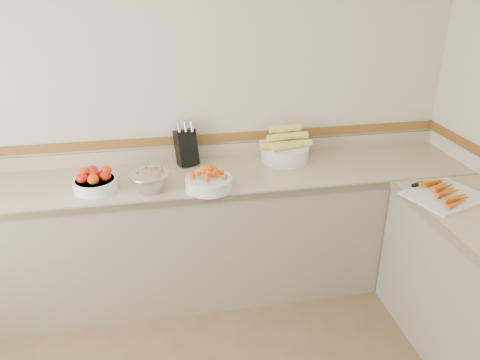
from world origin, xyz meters
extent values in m
plane|color=beige|center=(0.00, 2.00, 1.30)|extent=(4.00, 0.00, 4.00)
cube|color=tan|center=(0.00, 1.68, 0.88)|extent=(4.00, 0.65, 0.04)
cube|color=gray|center=(0.00, 1.68, 0.43)|extent=(4.00, 0.63, 0.86)
cube|color=#8B7A5D|center=(0.00, 1.36, 0.88)|extent=(4.00, 0.02, 0.04)
cube|color=tan|center=(0.00, 1.99, 0.95)|extent=(4.00, 0.02, 0.10)
cube|color=brown|center=(0.00, 1.99, 1.05)|extent=(4.00, 0.02, 0.06)
cube|color=black|center=(0.07, 1.90, 1.03)|extent=(0.18, 0.20, 0.27)
cylinder|color=silver|center=(0.03, 1.87, 1.18)|extent=(0.03, 0.04, 0.07)
cylinder|color=silver|center=(0.07, 1.87, 1.18)|extent=(0.03, 0.04, 0.07)
cylinder|color=silver|center=(0.11, 1.87, 1.18)|extent=(0.03, 0.04, 0.07)
cylinder|color=silver|center=(0.03, 1.90, 1.18)|extent=(0.03, 0.04, 0.07)
cylinder|color=silver|center=(0.07, 1.90, 1.18)|extent=(0.03, 0.04, 0.07)
cylinder|color=silver|center=(0.11, 1.90, 1.18)|extent=(0.03, 0.04, 0.07)
cylinder|color=silver|center=(0.03, 1.93, 1.18)|extent=(0.03, 0.04, 0.07)
cylinder|color=silver|center=(0.07, 1.93, 1.18)|extent=(0.03, 0.04, 0.07)
cylinder|color=silver|center=(0.11, 1.93, 1.18)|extent=(0.03, 0.04, 0.07)
cylinder|color=white|center=(-0.53, 1.59, 0.94)|extent=(0.27, 0.27, 0.07)
torus|color=white|center=(-0.53, 1.59, 0.97)|extent=(0.27, 0.27, 0.01)
cylinder|color=white|center=(-0.53, 1.59, 0.97)|extent=(0.24, 0.24, 0.01)
ellipsoid|color=red|center=(-0.59, 1.55, 1.00)|extent=(0.07, 0.07, 0.06)
ellipsoid|color=#DB4108|center=(-0.53, 1.52, 1.00)|extent=(0.07, 0.07, 0.06)
ellipsoid|color=red|center=(-0.46, 1.56, 1.00)|extent=(0.07, 0.07, 0.06)
ellipsoid|color=#DB4108|center=(-0.59, 1.63, 1.00)|extent=(0.07, 0.07, 0.06)
ellipsoid|color=red|center=(-0.53, 1.60, 1.00)|extent=(0.07, 0.07, 0.06)
ellipsoid|color=#DB4108|center=(-0.46, 1.64, 1.00)|extent=(0.07, 0.07, 0.06)
ellipsoid|color=red|center=(-0.54, 1.66, 1.00)|extent=(0.07, 0.07, 0.06)
cylinder|color=white|center=(0.17, 1.47, 0.94)|extent=(0.30, 0.30, 0.08)
torus|color=white|center=(0.17, 1.47, 0.97)|extent=(0.30, 0.30, 0.01)
cylinder|color=white|center=(0.17, 1.47, 0.97)|extent=(0.26, 0.26, 0.01)
sphere|color=#E35208|center=(0.17, 1.45, 1.03)|extent=(0.03, 0.03, 0.03)
sphere|color=#E35208|center=(0.17, 1.47, 1.04)|extent=(0.03, 0.03, 0.03)
sphere|color=#E35208|center=(0.09, 1.49, 1.01)|extent=(0.03, 0.03, 0.03)
sphere|color=#E35208|center=(0.22, 1.51, 1.02)|extent=(0.03, 0.03, 0.03)
sphere|color=#E35208|center=(0.22, 1.53, 1.01)|extent=(0.03, 0.03, 0.03)
sphere|color=#E35208|center=(0.16, 1.45, 1.03)|extent=(0.03, 0.03, 0.03)
sphere|color=#E35208|center=(0.18, 1.52, 1.01)|extent=(0.03, 0.03, 0.03)
sphere|color=#E35208|center=(0.18, 1.46, 1.04)|extent=(0.03, 0.03, 0.03)
sphere|color=#E35208|center=(0.19, 1.47, 1.03)|extent=(0.03, 0.03, 0.03)
sphere|color=#E35208|center=(0.09, 1.55, 1.00)|extent=(0.03, 0.03, 0.03)
sphere|color=#E35208|center=(0.14, 1.56, 1.00)|extent=(0.03, 0.03, 0.03)
sphere|color=#E35208|center=(0.23, 1.44, 1.02)|extent=(0.03, 0.03, 0.03)
sphere|color=#E35208|center=(0.16, 1.46, 1.04)|extent=(0.03, 0.03, 0.03)
sphere|color=#E35208|center=(0.13, 1.42, 1.01)|extent=(0.03, 0.03, 0.03)
sphere|color=#E35208|center=(0.20, 1.42, 1.01)|extent=(0.03, 0.03, 0.03)
sphere|color=#E35208|center=(0.15, 1.45, 1.03)|extent=(0.03, 0.03, 0.03)
sphere|color=#E35208|center=(0.20, 1.43, 1.02)|extent=(0.03, 0.03, 0.03)
sphere|color=#E35208|center=(0.17, 1.45, 1.03)|extent=(0.03, 0.03, 0.03)
sphere|color=#E35208|center=(0.13, 1.39, 1.00)|extent=(0.03, 0.03, 0.03)
sphere|color=#E35208|center=(0.07, 1.46, 1.00)|extent=(0.03, 0.03, 0.03)
sphere|color=#E35208|center=(0.22, 1.52, 1.01)|extent=(0.03, 0.03, 0.03)
sphere|color=#E35208|center=(0.16, 1.50, 1.03)|extent=(0.03, 0.03, 0.03)
sphere|color=#E35208|center=(0.19, 1.53, 1.02)|extent=(0.03, 0.03, 0.03)
sphere|color=#E35208|center=(0.16, 1.48, 1.04)|extent=(0.03, 0.03, 0.03)
sphere|color=#E35208|center=(0.16, 1.39, 1.01)|extent=(0.03, 0.03, 0.03)
sphere|color=#E35208|center=(0.11, 1.41, 1.01)|extent=(0.03, 0.03, 0.03)
sphere|color=#E35208|center=(0.15, 1.45, 1.04)|extent=(0.03, 0.03, 0.03)
sphere|color=#E35208|center=(0.17, 1.47, 1.03)|extent=(0.03, 0.03, 0.03)
sphere|color=#E35208|center=(0.16, 1.39, 1.01)|extent=(0.03, 0.03, 0.03)
sphere|color=#E35208|center=(0.11, 1.51, 1.01)|extent=(0.03, 0.03, 0.03)
sphere|color=#E35208|center=(0.15, 1.45, 1.02)|extent=(0.03, 0.03, 0.03)
sphere|color=#E35208|center=(0.17, 1.53, 1.02)|extent=(0.03, 0.03, 0.03)
sphere|color=#E35208|center=(0.07, 1.51, 1.00)|extent=(0.03, 0.03, 0.03)
sphere|color=#E35208|center=(0.21, 1.46, 1.03)|extent=(0.03, 0.03, 0.03)
sphere|color=#E35208|center=(0.17, 1.47, 1.05)|extent=(0.03, 0.03, 0.03)
sphere|color=#E35208|center=(0.08, 1.51, 1.00)|extent=(0.03, 0.03, 0.03)
cylinder|color=white|center=(0.77, 1.85, 0.95)|extent=(0.34, 0.34, 0.10)
torus|color=white|center=(0.77, 1.85, 1.00)|extent=(0.34, 0.34, 0.01)
cylinder|color=#F1E364|center=(0.70, 1.82, 1.03)|extent=(0.23, 0.07, 0.05)
cylinder|color=#F1E364|center=(0.77, 1.79, 1.03)|extent=(0.23, 0.10, 0.05)
cylinder|color=#F1E364|center=(0.85, 1.83, 1.03)|extent=(0.23, 0.07, 0.05)
cylinder|color=#F1E364|center=(0.71, 1.89, 1.03)|extent=(0.23, 0.08, 0.05)
cylinder|color=#F1E364|center=(0.81, 1.90, 1.03)|extent=(0.23, 0.08, 0.05)
cylinder|color=#F1E364|center=(0.75, 1.85, 1.08)|extent=(0.23, 0.09, 0.05)
cylinder|color=#F1E364|center=(0.82, 1.86, 1.08)|extent=(0.23, 0.06, 0.05)
cylinder|color=#F1E364|center=(0.78, 1.88, 1.13)|extent=(0.23, 0.07, 0.05)
cylinder|color=#B2B2BA|center=(-0.19, 1.51, 0.96)|extent=(0.25, 0.25, 0.12)
torus|color=#B2B2BA|center=(-0.19, 1.51, 1.01)|extent=(0.26, 0.26, 0.01)
ellipsoid|color=red|center=(-0.19, 1.51, 1.00)|extent=(0.21, 0.21, 0.07)
cube|color=red|center=(-0.19, 1.49, 1.02)|extent=(0.02, 0.02, 0.02)
cube|color=#8DC05D|center=(-0.12, 1.54, 1.04)|extent=(0.02, 0.02, 0.02)
cube|color=red|center=(-0.19, 1.52, 1.03)|extent=(0.02, 0.02, 0.02)
cube|color=#8DC05D|center=(-0.25, 1.48, 1.02)|extent=(0.02, 0.02, 0.02)
cube|color=red|center=(-0.20, 1.52, 1.03)|extent=(0.02, 0.02, 0.02)
cube|color=#8DC05D|center=(-0.20, 1.49, 1.02)|extent=(0.02, 0.02, 0.02)
cube|color=red|center=(-0.14, 1.57, 1.03)|extent=(0.02, 0.02, 0.02)
cube|color=#8DC05D|center=(-0.18, 1.51, 1.02)|extent=(0.02, 0.02, 0.02)
cube|color=red|center=(-0.16, 1.47, 1.02)|extent=(0.02, 0.02, 0.02)
cube|color=#8DC05D|center=(-0.24, 1.49, 1.02)|extent=(0.02, 0.02, 0.02)
cube|color=red|center=(-0.21, 1.56, 1.04)|extent=(0.02, 0.02, 0.02)
cube|color=#8DC05D|center=(-0.21, 1.53, 1.02)|extent=(0.02, 0.02, 0.02)
cube|color=red|center=(-0.12, 1.52, 1.03)|extent=(0.02, 0.02, 0.02)
cube|color=#8DC05D|center=(-0.27, 1.50, 1.03)|extent=(0.02, 0.02, 0.02)
cube|color=white|center=(1.57, 1.09, 0.91)|extent=(0.53, 0.47, 0.01)
cone|color=#E36208|center=(1.57, 0.95, 0.93)|extent=(0.17, 0.08, 0.03)
cone|color=#E36208|center=(1.57, 0.97, 0.95)|extent=(0.17, 0.08, 0.03)
cone|color=#E36208|center=(1.57, 1.00, 0.93)|extent=(0.17, 0.08, 0.03)
cone|color=#E36208|center=(1.57, 1.03, 0.93)|extent=(0.17, 0.08, 0.03)
cone|color=#E36208|center=(1.57, 1.05, 0.95)|extent=(0.17, 0.08, 0.03)
cone|color=#E36208|center=(1.57, 1.08, 0.93)|extent=(0.17, 0.08, 0.03)
cone|color=#E36208|center=(1.57, 1.10, 0.93)|extent=(0.17, 0.08, 0.03)
cone|color=#E36208|center=(1.57, 1.13, 0.95)|extent=(0.17, 0.08, 0.03)
cone|color=#E36208|center=(1.57, 1.16, 0.93)|extent=(0.17, 0.08, 0.03)
cone|color=#E36208|center=(1.57, 1.18, 0.93)|extent=(0.17, 0.08, 0.03)
cone|color=#E36208|center=(1.57, 1.21, 0.95)|extent=(0.17, 0.08, 0.03)
cone|color=#E36208|center=(1.57, 1.23, 0.93)|extent=(0.17, 0.08, 0.03)
cube|color=silver|center=(1.61, 1.24, 0.92)|extent=(0.18, 0.09, 0.00)
cube|color=black|center=(1.48, 1.24, 0.92)|extent=(0.10, 0.05, 0.02)
camera|label=1|loc=(-0.13, -1.18, 2.19)|focal=35.00mm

